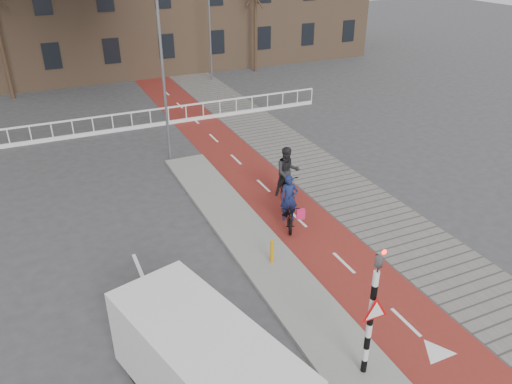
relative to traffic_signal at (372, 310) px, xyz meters
name	(u,v)px	position (x,y,z in m)	size (l,w,h in m)	color
ground	(338,315)	(0.60, 2.02, -1.99)	(120.00, 120.00, 0.00)	#38383A
bike_lane	(245,168)	(2.10, 12.02, -1.98)	(2.50, 60.00, 0.01)	maroon
sidewalk	(299,157)	(4.90, 12.02, -1.98)	(3.00, 60.00, 0.01)	slate
curb_island	(255,246)	(-0.10, 6.02, -1.93)	(1.80, 16.00, 0.12)	gray
traffic_signal	(372,310)	(0.00, 0.00, 0.00)	(0.80, 0.80, 3.68)	black
bollard	(272,251)	(-0.03, 4.88, -1.48)	(0.12, 0.12, 0.78)	#CD8B0B
cyclist_near	(289,209)	(1.57, 6.80, -1.33)	(1.28, 1.98, 1.95)	black
cyclist_far	(287,179)	(2.38, 8.50, -1.06)	(1.10, 2.18, 2.22)	black
van	(206,369)	(-3.64, 0.69, -0.87)	(3.27, 5.31, 2.13)	silver
railing	(74,132)	(-4.40, 19.02, -1.68)	(28.00, 0.10, 0.99)	silver
tree_right	(255,23)	(9.86, 27.97, 1.51)	(0.23, 0.23, 7.00)	#332316
streetlight_near	(163,77)	(-0.71, 14.14, 1.89)	(0.12, 0.12, 7.76)	slate
streetlight_right	(209,17)	(5.98, 26.97, 2.34)	(0.12, 0.12, 8.66)	slate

